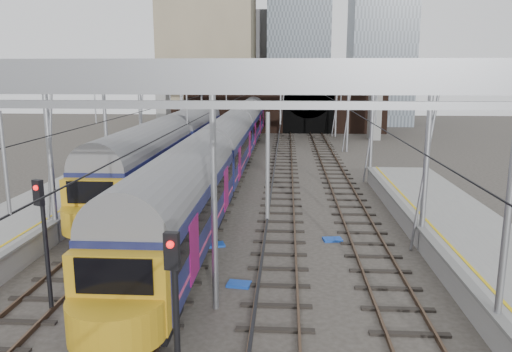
# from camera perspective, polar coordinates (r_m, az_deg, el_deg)

# --- Properties ---
(ground) EXTENTS (160.00, 160.00, 0.00)m
(ground) POSITION_cam_1_polar(r_m,az_deg,el_deg) (15.43, -5.69, -18.10)
(ground) COLOR #38332D
(ground) RESTS_ON ground
(tracks) EXTENTS (14.40, 80.00, 0.22)m
(tracks) POSITION_cam_1_polar(r_m,az_deg,el_deg) (29.30, -1.03, -3.39)
(tracks) COLOR #4C3828
(tracks) RESTS_ON ground
(overhead_line) EXTENTS (16.80, 80.00, 8.00)m
(overhead_line) POSITION_cam_1_polar(r_m,az_deg,el_deg) (34.78, -0.21, 9.92)
(overhead_line) COLOR gray
(overhead_line) RESTS_ON ground
(retaining_wall) EXTENTS (28.00, 2.75, 9.00)m
(retaining_wall) POSITION_cam_1_polar(r_m,az_deg,el_deg) (65.22, 2.81, 8.78)
(retaining_wall) COLOR black
(retaining_wall) RESTS_ON ground
(overbridge) EXTENTS (28.00, 3.00, 9.25)m
(overbridge) POSITION_cam_1_polar(r_m,az_deg,el_deg) (59.24, 1.37, 11.33)
(overbridge) COLOR gray
(overbridge) RESTS_ON ground
(city_skyline) EXTENTS (37.50, 27.50, 60.00)m
(city_skyline) POSITION_cam_1_polar(r_m,az_deg,el_deg) (84.21, 4.04, 18.12)
(city_skyline) COLOR tan
(city_skyline) RESTS_ON ground
(train_main) EXTENTS (2.70, 62.53, 4.68)m
(train_main) POSITION_cam_1_polar(r_m,az_deg,el_deg) (43.26, -2.16, 4.77)
(train_main) COLOR black
(train_main) RESTS_ON ground
(train_second) EXTENTS (2.74, 31.74, 4.74)m
(train_second) POSITION_cam_1_polar(r_m,az_deg,el_deg) (37.22, -9.35, 3.52)
(train_second) COLOR black
(train_second) RESTS_ON ground
(signal_near_left) EXTENTS (0.36, 0.45, 4.45)m
(signal_near_left) POSITION_cam_1_polar(r_m,az_deg,el_deg) (17.13, -23.12, -5.58)
(signal_near_left) COLOR black
(signal_near_left) RESTS_ON ground
(signal_near_centre) EXTENTS (0.33, 0.45, 4.43)m
(signal_near_centre) POSITION_cam_1_polar(r_m,az_deg,el_deg) (11.17, -9.25, -14.02)
(signal_near_centre) COLOR black
(signal_near_centre) RESTS_ON ground
(equip_cover_a) EXTENTS (0.92, 0.71, 0.10)m
(equip_cover_a) POSITION_cam_1_polar(r_m,az_deg,el_deg) (18.73, -1.96, -12.25)
(equip_cover_a) COLOR #1642AC
(equip_cover_a) RESTS_ON ground
(equip_cover_b) EXTENTS (1.02, 0.86, 0.10)m
(equip_cover_b) POSITION_cam_1_polar(r_m,az_deg,el_deg) (22.76, -4.74, -7.84)
(equip_cover_b) COLOR #1642AC
(equip_cover_b) RESTS_ON ground
(equip_cover_c) EXTENTS (0.95, 0.73, 0.10)m
(equip_cover_c) POSITION_cam_1_polar(r_m,az_deg,el_deg) (23.65, 8.73, -7.19)
(equip_cover_c) COLOR #1642AC
(equip_cover_c) RESTS_ON ground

